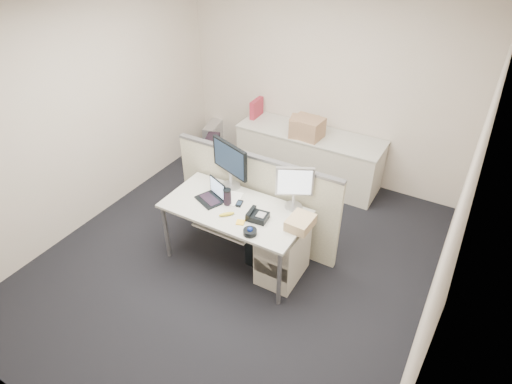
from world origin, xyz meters
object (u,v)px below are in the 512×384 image
Objects in this scene: desk at (235,213)px; monitor_main at (230,166)px; desk_phone at (258,217)px; laptop at (209,192)px.

desk is 0.53m from monitor_main.
monitor_main is (-0.25, 0.32, 0.33)m from desk.
desk_phone reaches higher than desk.
laptop is at bearing 171.94° from desk_phone.
desk is 0.32m from desk_phone.
monitor_main reaches higher than desk.
desk_phone is at bearing -13.94° from monitor_main.
monitor_main reaches higher than laptop.
monitor_main is 1.87× the size of laptop.
laptop is 1.43× the size of desk_phone.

